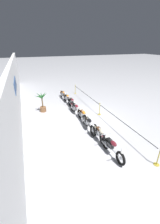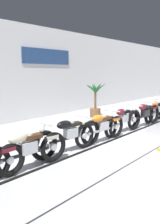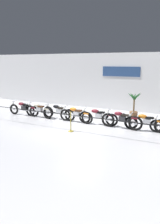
# 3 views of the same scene
# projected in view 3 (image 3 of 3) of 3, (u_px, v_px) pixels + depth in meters

# --- Properties ---
(ground_plane) EXTENTS (120.00, 120.00, 0.00)m
(ground_plane) POSITION_uv_depth(u_px,v_px,m) (82.00, 126.00, 12.32)
(ground_plane) COLOR silver
(back_wall) EXTENTS (28.00, 0.29, 4.20)m
(back_wall) POSITION_uv_depth(u_px,v_px,m) (111.00, 82.00, 16.33)
(back_wall) COLOR white
(back_wall) RESTS_ON ground
(motorcycle_maroon_0) EXTENTS (2.41, 0.62, 0.94)m
(motorcycle_maroon_0) POSITION_uv_depth(u_px,v_px,m) (24.00, 109.00, 14.74)
(motorcycle_maroon_0) COLOR black
(motorcycle_maroon_0) RESTS_ON ground
(motorcycle_cream_1) EXTENTS (2.21, 0.62, 0.95)m
(motorcycle_cream_1) POSITION_uv_depth(u_px,v_px,m) (39.00, 110.00, 14.22)
(motorcycle_cream_1) COLOR black
(motorcycle_cream_1) RESTS_ON ground
(motorcycle_black_2) EXTENTS (2.40, 0.62, 0.96)m
(motorcycle_black_2) POSITION_uv_depth(u_px,v_px,m) (59.00, 112.00, 13.70)
(motorcycle_black_2) COLOR black
(motorcycle_black_2) RESTS_ON ground
(motorcycle_orange_3) EXTENTS (2.25, 0.62, 0.94)m
(motorcycle_orange_3) POSITION_uv_depth(u_px,v_px,m) (76.00, 115.00, 13.05)
(motorcycle_orange_3) COLOR black
(motorcycle_orange_3) RESTS_ON ground
(motorcycle_maroon_4) EXTENTS (2.36, 0.62, 0.94)m
(motorcycle_maroon_4) POSITION_uv_depth(u_px,v_px,m) (98.00, 117.00, 12.55)
(motorcycle_maroon_4) COLOR black
(motorcycle_maroon_4) RESTS_ON ground
(motorcycle_maroon_5) EXTENTS (2.33, 0.62, 0.97)m
(motorcycle_maroon_5) POSITION_uv_depth(u_px,v_px,m) (121.00, 120.00, 11.82)
(motorcycle_maroon_5) COLOR black
(motorcycle_maroon_5) RESTS_ON ground
(motorcycle_orange_6) EXTENTS (2.26, 0.62, 0.94)m
(motorcycle_orange_6) POSITION_uv_depth(u_px,v_px,m) (146.00, 123.00, 11.35)
(motorcycle_orange_6) COLOR black
(motorcycle_orange_6) RESTS_ON ground
(potted_palm_left_of_row) EXTENTS (0.92, 1.06, 1.73)m
(potted_palm_left_of_row) POSITION_uv_depth(u_px,v_px,m) (134.00, 106.00, 14.00)
(potted_palm_left_of_row) COLOR brown
(potted_palm_left_of_row) RESTS_ON ground
(stanchion_far_left) EXTENTS (12.21, 0.28, 1.05)m
(stanchion_far_left) POSITION_uv_depth(u_px,v_px,m) (48.00, 115.00, 11.87)
(stanchion_far_left) COLOR gold
(stanchion_far_left) RESTS_ON ground
(stanchion_mid_left) EXTENTS (0.28, 0.28, 1.05)m
(stanchion_mid_left) POSITION_uv_depth(u_px,v_px,m) (71.00, 125.00, 11.34)
(stanchion_mid_left) COLOR gold
(stanchion_mid_left) RESTS_ON ground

